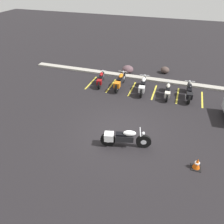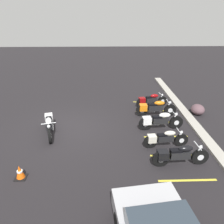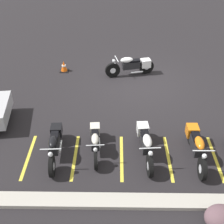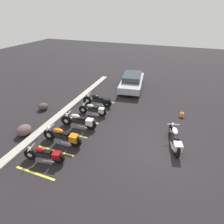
% 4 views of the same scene
% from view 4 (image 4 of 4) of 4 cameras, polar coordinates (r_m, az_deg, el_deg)
% --- Properties ---
extents(ground, '(60.00, 60.00, 0.00)m').
position_cam_4_polar(ground, '(9.65, 14.34, -11.05)').
color(ground, black).
extents(motorcycle_white_featured, '(2.28, 0.88, 0.91)m').
position_cam_4_polar(motorcycle_white_featured, '(9.67, 19.86, -8.27)').
color(motorcycle_white_featured, black).
rests_on(motorcycle_white_featured, ground).
extents(parked_bike_0, '(0.69, 2.01, 0.80)m').
position_cam_4_polar(parked_bike_0, '(8.91, -20.83, -12.87)').
color(parked_bike_0, black).
rests_on(parked_bike_0, ground).
extents(parked_bike_1, '(0.65, 2.30, 0.91)m').
position_cam_4_polar(parked_bike_1, '(9.62, -15.55, -7.64)').
color(parked_bike_1, black).
rests_on(parked_bike_1, ground).
extents(parked_bike_2, '(0.64, 2.28, 0.90)m').
position_cam_4_polar(parked_bike_2, '(10.64, -10.40, -2.89)').
color(parked_bike_2, black).
rests_on(parked_bike_2, ground).
extents(parked_bike_3, '(0.56, 1.98, 0.78)m').
position_cam_4_polar(parked_bike_3, '(11.81, -5.97, 0.77)').
color(parked_bike_3, black).
rests_on(parked_bike_3, ground).
extents(parked_bike_4, '(0.62, 2.22, 0.87)m').
position_cam_4_polar(parked_bike_4, '(12.88, -4.42, 3.79)').
color(parked_bike_4, black).
rests_on(parked_bike_4, ground).
extents(car_silver, '(4.50, 2.34, 1.29)m').
position_cam_4_polar(car_silver, '(15.94, 6.52, 9.97)').
color(car_silver, black).
rests_on(car_silver, ground).
extents(concrete_curb, '(18.00, 0.50, 0.12)m').
position_cam_4_polar(concrete_curb, '(11.78, -19.14, -3.06)').
color(concrete_curb, '#A8A399').
rests_on(concrete_curb, ground).
extents(landscape_rock_0, '(0.86, 0.82, 0.50)m').
position_cam_4_polar(landscape_rock_0, '(13.40, -21.57, 1.67)').
color(landscape_rock_0, '#4B3C37').
rests_on(landscape_rock_0, ground).
extents(landscape_rock_1, '(0.92, 0.81, 0.60)m').
position_cam_4_polar(landscape_rock_1, '(11.20, -26.78, -5.31)').
color(landscape_rock_1, '#5D434A').
rests_on(landscape_rock_1, ground).
extents(traffic_cone, '(0.40, 0.40, 0.52)m').
position_cam_4_polar(traffic_cone, '(12.54, 21.88, -0.48)').
color(traffic_cone, black).
rests_on(traffic_cone, ground).
extents(stall_line_0, '(0.10, 2.10, 0.00)m').
position_cam_4_polar(stall_line_0, '(8.86, -23.85, -17.81)').
color(stall_line_0, gold).
rests_on(stall_line_0, ground).
extents(stall_line_1, '(0.10, 2.10, 0.00)m').
position_cam_4_polar(stall_line_1, '(9.60, -17.93, -11.96)').
color(stall_line_1, gold).
rests_on(stall_line_1, ground).
extents(stall_line_2, '(0.10, 2.10, 0.00)m').
position_cam_4_polar(stall_line_2, '(10.50, -13.15, -6.94)').
color(stall_line_2, gold).
rests_on(stall_line_2, ground).
extents(stall_line_3, '(0.10, 2.10, 0.00)m').
position_cam_4_polar(stall_line_3, '(11.53, -9.24, -2.71)').
color(stall_line_3, gold).
rests_on(stall_line_3, ground).
extents(stall_line_4, '(0.10, 2.10, 0.00)m').
position_cam_4_polar(stall_line_4, '(12.65, -6.02, 0.80)').
color(stall_line_4, gold).
rests_on(stall_line_4, ground).
extents(stall_line_5, '(0.10, 2.10, 0.00)m').
position_cam_4_polar(stall_line_5, '(13.85, -3.35, 3.72)').
color(stall_line_5, gold).
rests_on(stall_line_5, ground).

